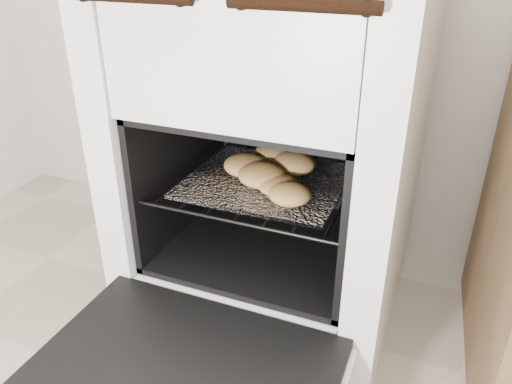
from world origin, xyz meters
TOP-DOWN VIEW (x-y plane):
  - stove at (-0.20, 1.13)m, footprint 0.67×0.74m
  - oven_rack at (-0.20, 1.06)m, footprint 0.48×0.47m
  - foil_sheet at (-0.20, 1.03)m, footprint 0.38×0.33m
  - baked_rolls at (-0.19, 1.04)m, footprint 0.29×0.34m

SIDE VIEW (x-z plane):
  - oven_rack at x=-0.20m, z-range 0.43..0.44m
  - foil_sheet at x=-0.20m, z-range 0.44..0.45m
  - baked_rolls at x=-0.19m, z-range 0.44..0.50m
  - stove at x=-0.20m, z-range -0.01..1.01m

